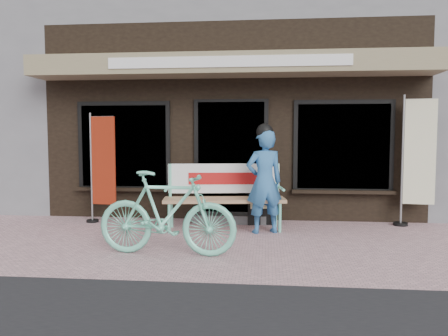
# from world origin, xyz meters

# --- Properties ---
(ground) EXTENTS (70.00, 70.00, 0.00)m
(ground) POSITION_xyz_m (0.00, 0.00, 0.00)
(ground) COLOR #C4969B
(ground) RESTS_ON ground
(storefront) EXTENTS (7.00, 6.77, 6.00)m
(storefront) POSITION_xyz_m (0.00, 4.96, 2.99)
(storefront) COLOR black
(storefront) RESTS_ON ground
(bench) EXTENTS (2.03, 0.75, 1.07)m
(bench) POSITION_xyz_m (-0.05, 1.21, 0.63)
(bench) COLOR #72E0BC
(bench) RESTS_ON ground
(person) EXTENTS (0.69, 0.57, 1.74)m
(person) POSITION_xyz_m (0.61, 0.96, 0.85)
(person) COLOR #2E67A1
(person) RESTS_ON ground
(bicycle) EXTENTS (1.85, 0.63, 1.10)m
(bicycle) POSITION_xyz_m (-0.63, -0.47, 0.55)
(bicycle) COLOR #72E0BC
(bicycle) RESTS_ON ground
(nobori_red) EXTENTS (0.58, 0.23, 1.94)m
(nobori_red) POSITION_xyz_m (-2.25, 1.48, 1.00)
(nobori_red) COLOR gray
(nobori_red) RESTS_ON ground
(nobori_cream) EXTENTS (0.66, 0.27, 2.23)m
(nobori_cream) POSITION_xyz_m (3.18, 1.72, 1.15)
(nobori_cream) COLOR gray
(nobori_cream) RESTS_ON ground
(menu_stand) EXTENTS (0.48, 0.18, 0.95)m
(menu_stand) POSITION_xyz_m (0.57, 1.56, 0.49)
(menu_stand) COLOR black
(menu_stand) RESTS_ON ground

